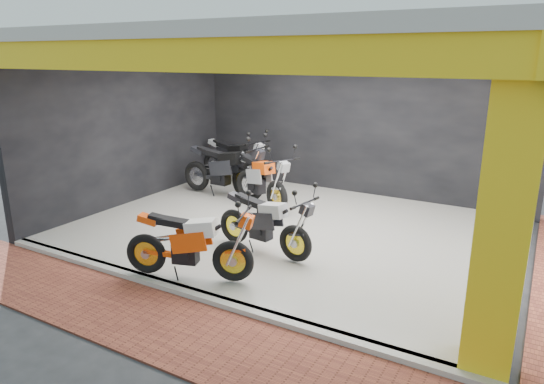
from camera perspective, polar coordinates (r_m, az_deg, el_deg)
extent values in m
plane|color=#2D2D30|center=(7.80, -4.27, -9.28)|extent=(80.00, 80.00, 0.00)
cube|color=beige|center=(9.37, 2.59, -4.51)|extent=(8.00, 6.00, 0.10)
cube|color=beige|center=(8.80, 2.89, 17.73)|extent=(8.40, 6.40, 0.20)
cube|color=black|center=(11.74, 9.73, 7.99)|extent=(8.20, 0.20, 3.50)
cube|color=black|center=(11.37, -16.14, 7.35)|extent=(0.20, 6.20, 3.50)
cube|color=yellow|center=(5.31, 25.75, -2.81)|extent=(0.50, 0.50, 3.50)
cube|color=yellow|center=(6.27, -10.21, 15.54)|extent=(8.40, 0.30, 0.40)
cube|color=beige|center=(7.05, -9.01, -11.88)|extent=(8.00, 0.20, 0.10)
cube|color=#984731|center=(6.56, -13.39, -14.74)|extent=(9.00, 1.40, 0.03)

